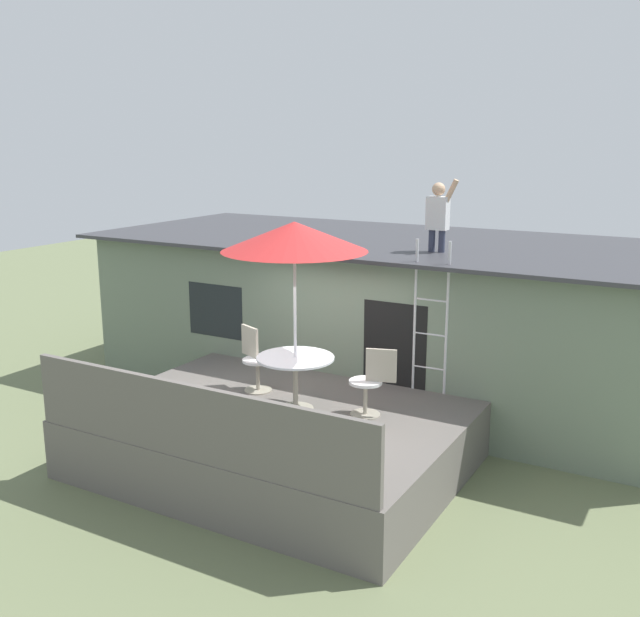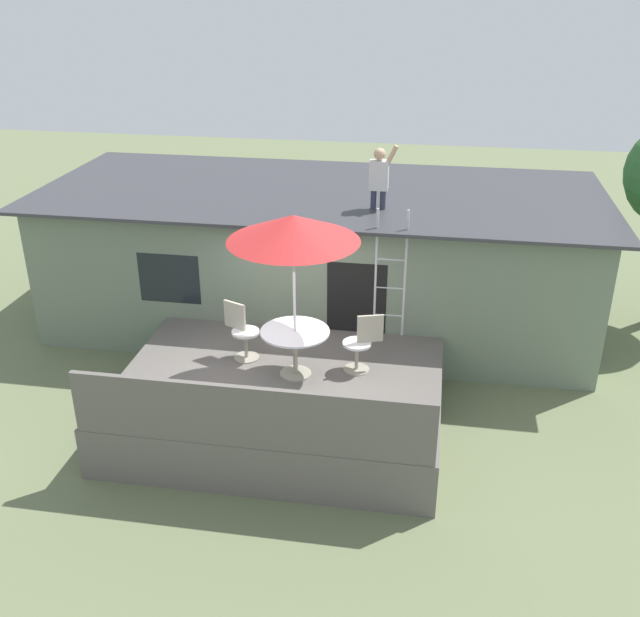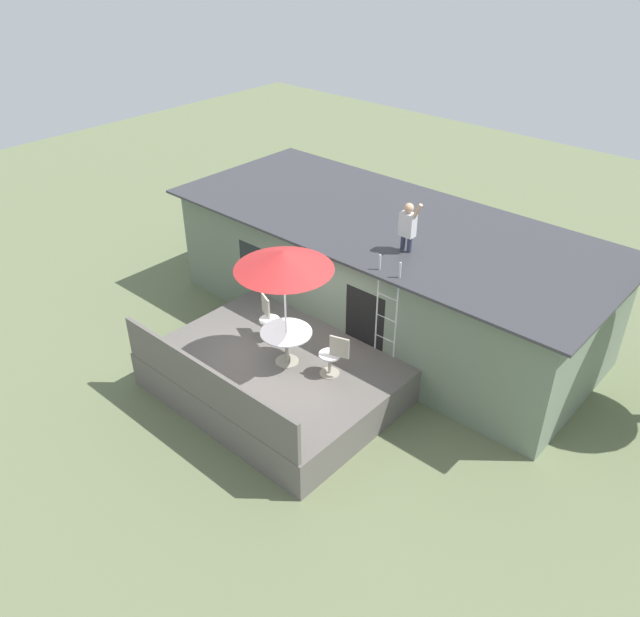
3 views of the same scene
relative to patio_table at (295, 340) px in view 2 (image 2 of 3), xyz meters
The scene contains 10 objects.
ground_plane 1.40m from the patio_table, behind, with size 40.00×40.00×0.00m, color #66704C.
house 3.59m from the patio_table, 93.44° to the left, with size 10.50×4.50×2.68m.
deck 1.01m from the patio_table, behind, with size 4.86×3.91×0.80m, color #605B56.
deck_railing 1.93m from the patio_table, 96.41° to the right, with size 4.76×0.08×0.90m, color #605B56.
patio_table is the anchor object (origin of this frame).
patio_umbrella 1.76m from the patio_table, ahead, with size 1.90×1.90×2.54m.
step_ladder 2.11m from the patio_table, 51.26° to the left, with size 0.52×0.04×2.20m.
person_figure 3.36m from the patio_table, 69.69° to the left, with size 0.47×0.20×1.11m.
patio_chair_left 1.03m from the patio_table, 156.45° to the left, with size 0.59×0.44×0.92m.
patio_chair_right 1.03m from the patio_table, 17.76° to the left, with size 0.61×0.44×0.92m.
Camera 2 is at (2.18, -9.42, 6.44)m, focal length 40.80 mm.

